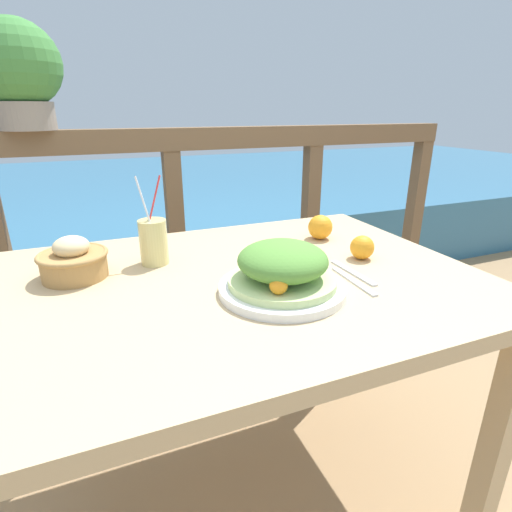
{
  "coord_description": "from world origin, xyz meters",
  "views": [
    {
      "loc": [
        -0.32,
        -0.89,
        1.18
      ],
      "look_at": [
        0.04,
        -0.02,
        0.83
      ],
      "focal_mm": 28.0,
      "sensor_mm": 36.0,
      "label": 1
    }
  ],
  "objects_px": {
    "bread_basket": "(73,261)",
    "potted_plant": "(19,70)",
    "drink_glass": "(154,242)",
    "salad_plate": "(282,271)"
  },
  "relations": [
    {
      "from": "bread_basket",
      "to": "potted_plant",
      "type": "height_order",
      "value": "potted_plant"
    },
    {
      "from": "drink_glass",
      "to": "bread_basket",
      "type": "xyz_separation_m",
      "value": [
        -0.2,
        -0.02,
        -0.02
      ]
    },
    {
      "from": "bread_basket",
      "to": "potted_plant",
      "type": "distance_m",
      "value": 0.84
    },
    {
      "from": "drink_glass",
      "to": "bread_basket",
      "type": "bearing_deg",
      "value": -173.72
    },
    {
      "from": "drink_glass",
      "to": "potted_plant",
      "type": "height_order",
      "value": "potted_plant"
    },
    {
      "from": "salad_plate",
      "to": "potted_plant",
      "type": "xyz_separation_m",
      "value": [
        -0.57,
        0.95,
        0.48
      ]
    },
    {
      "from": "potted_plant",
      "to": "bread_basket",
      "type": "bearing_deg",
      "value": -80.25
    },
    {
      "from": "salad_plate",
      "to": "bread_basket",
      "type": "relative_size",
      "value": 1.74
    },
    {
      "from": "salad_plate",
      "to": "potted_plant",
      "type": "relative_size",
      "value": 0.82
    },
    {
      "from": "potted_plant",
      "to": "drink_glass",
      "type": "bearing_deg",
      "value": -63.72
    }
  ]
}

